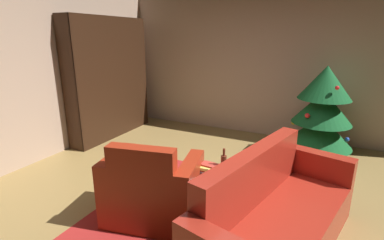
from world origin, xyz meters
The scene contains 11 objects.
ground_plane centered at (0.00, 0.00, 0.00)m, with size 7.25×7.25×0.00m, color olive.
wall_back centered at (0.00, 2.86, 1.37)m, with size 6.16×0.06×2.75m, color tan.
wall_left centered at (-3.05, 0.00, 1.37)m, with size 0.06×5.78×2.75m, color tan.
area_rug centered at (-0.12, -0.16, 0.00)m, with size 2.29×2.28×0.01m, color #A32220.
bookshelf_unit centered at (-2.81, 1.61, 1.08)m, with size 0.34×1.89×2.22m.
armchair_red centered at (-0.58, -0.47, 0.33)m, with size 1.07×0.85×0.91m.
couch_red centered at (0.65, -0.35, 0.31)m, with size 1.20×2.09×0.91m.
coffee_table centered at (-0.10, -0.15, 0.42)m, with size 0.62×0.62×0.48m.
book_stack_on_table centered at (-0.06, -0.15, 0.54)m, with size 0.22×0.17×0.13m.
bottle_on_table centered at (0.06, -0.09, 0.60)m, with size 0.06×0.06×0.31m.
decorated_tree centered at (0.87, 2.16, 0.75)m, with size 1.01×1.01×1.46m.
Camera 1 is at (0.97, -2.68, 1.89)m, focal length 26.98 mm.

